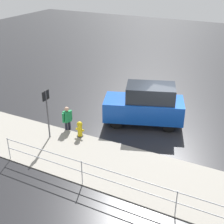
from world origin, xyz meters
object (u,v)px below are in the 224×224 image
at_px(moving_hatchback, 145,105).
at_px(pedestrian, 67,117).
at_px(sign_post, 47,107).
at_px(fire_hydrant, 80,129).

height_order(moving_hatchback, pedestrian, moving_hatchback).
bearing_deg(moving_hatchback, sign_post, 44.73).
bearing_deg(sign_post, fire_hydrant, -149.99).
distance_m(moving_hatchback, fire_hydrant, 3.51).
bearing_deg(moving_hatchback, fire_hydrant, 50.72).
relative_size(pedestrian, sign_post, 0.51).
relative_size(moving_hatchback, fire_hydrant, 5.29).
height_order(fire_hydrant, pedestrian, pedestrian).
bearing_deg(pedestrian, fire_hydrant, 160.54).
bearing_deg(pedestrian, moving_hatchback, -142.70).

